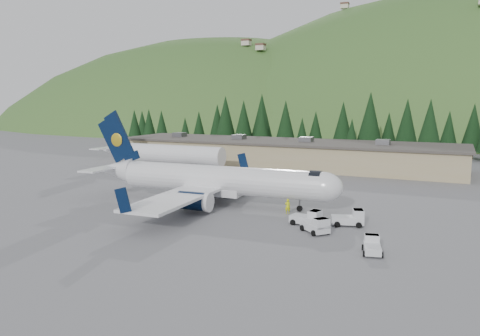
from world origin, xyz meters
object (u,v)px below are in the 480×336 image
object	(u,v)px
baggage_tug_d	(308,218)
ramp_worker	(288,206)
baggage_tug_b	(317,226)
baggage_tug_c	(372,246)
second_airliner	(158,153)
airliner	(213,180)
terminal_building	(283,153)
baggage_tug_a	(350,218)

from	to	relation	value
baggage_tug_d	ramp_worker	world-z (taller)	ramp_worker
baggage_tug_b	baggage_tug_c	xyz separation A→B (m)	(6.18, -3.99, -0.11)
second_airliner	baggage_tug_b	bearing A→B (deg)	-36.71
airliner	terminal_building	distance (m)	38.26
second_airliner	baggage_tug_a	bearing A→B (deg)	-30.89
baggage_tug_a	terminal_building	xyz separation A→B (m)	(-22.55, 41.40, 1.81)
ramp_worker	baggage_tug_c	bearing A→B (deg)	105.51
airliner	baggage_tug_a	world-z (taller)	airliner
second_airliner	ramp_worker	xyz separation A→B (m)	(34.52, -23.19, -2.41)
airliner	second_airliner	bearing A→B (deg)	134.48
airliner	baggage_tug_d	xyz separation A→B (m)	(14.39, -5.17, -2.32)
baggage_tug_b	second_airliner	bearing A→B (deg)	-175.28
baggage_tug_a	baggage_tug_c	distance (m)	9.12
baggage_tug_b	baggage_tug_a	bearing A→B (deg)	101.38
baggage_tug_b	baggage_tug_d	distance (m)	3.04
baggage_tug_a	baggage_tug_c	bearing A→B (deg)	-83.55
baggage_tug_b	terminal_building	xyz separation A→B (m)	(-20.02, 45.78, 1.85)
baggage_tug_a	airliner	bearing A→B (deg)	152.62
terminal_building	baggage_tug_a	bearing A→B (deg)	-61.43
baggage_tug_d	ramp_worker	xyz separation A→B (m)	(-3.77, 4.03, 0.12)
airliner	second_airliner	size ratio (longest dim) A/B	1.28
second_airliner	baggage_tug_b	world-z (taller)	second_airliner
airliner	baggage_tug_b	bearing A→B (deg)	-28.55
baggage_tug_c	terminal_building	world-z (taller)	terminal_building
baggage_tug_d	baggage_tug_c	bearing A→B (deg)	-28.87
terminal_building	ramp_worker	size ratio (longest dim) A/B	39.02
baggage_tug_c	ramp_worker	size ratio (longest dim) A/B	1.68
second_airliner	baggage_tug_c	size ratio (longest dim) A/B	9.01
airliner	terminal_building	world-z (taller)	airliner
second_airliner	ramp_worker	size ratio (longest dim) A/B	15.11
baggage_tug_c	baggage_tug_d	size ratio (longest dim) A/B	0.86
baggage_tug_b	baggage_tug_d	size ratio (longest dim) A/B	0.98
airliner	baggage_tug_d	size ratio (longest dim) A/B	9.86
terminal_building	ramp_worker	bearing A→B (deg)	-69.55
airliner	baggage_tug_c	size ratio (longest dim) A/B	11.51
baggage_tug_a	baggage_tug_d	bearing A→B (deg)	-173.60
baggage_tug_c	baggage_tug_d	world-z (taller)	baggage_tug_d
baggage_tug_d	baggage_tug_b	bearing A→B (deg)	-46.27
terminal_building	baggage_tug_b	bearing A→B (deg)	-66.38
baggage_tug_a	terminal_building	world-z (taller)	terminal_building
second_airliner	ramp_worker	bearing A→B (deg)	-33.89
airliner	baggage_tug_a	distance (m)	19.00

